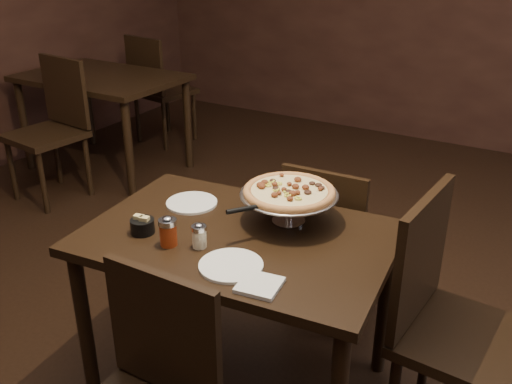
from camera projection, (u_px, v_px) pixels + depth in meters
The scene contains 15 objects.
room at pixel (259, 50), 1.92m from camera, with size 6.04×7.04×2.84m.
dining_table at pixel (238, 255), 2.20m from camera, with size 1.22×0.88×0.72m.
background_table at pixel (102, 88), 4.42m from camera, with size 1.22×0.81×0.76m.
pizza_stand at pixel (289, 192), 2.20m from camera, with size 0.39×0.39×0.16m.
parmesan_shaker at pixel (199, 236), 2.05m from camera, with size 0.06×0.06×0.10m.
pepper_flake_shaker at pixel (168, 232), 2.06m from camera, with size 0.07×0.07×0.12m.
packet_caddy at pixel (142, 226), 2.16m from camera, with size 0.09×0.09×0.07m.
napkin_stack at pixel (260, 285), 1.83m from camera, with size 0.13×0.13×0.01m, color silver.
plate_left at pixel (192, 203), 2.39m from camera, with size 0.21×0.21×0.01m, color white.
plate_near at pixel (231, 266), 1.95m from camera, with size 0.22×0.22×0.01m, color white.
serving_spatula at pixel (242, 210), 2.06m from camera, with size 0.16×0.16×0.02m.
chair_far at pixel (329, 239), 2.66m from camera, with size 0.41×0.41×0.84m.
chair_side at pixel (449, 318), 2.00m from camera, with size 0.48×0.48×0.97m.
bg_chair_far at pixel (157, 86), 5.03m from camera, with size 0.51×0.51×0.96m.
bg_chair_near at pixel (53, 124), 4.00m from camera, with size 0.51×0.51×0.98m.
Camera 1 is at (1.04, -1.66, 1.76)m, focal length 40.00 mm.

